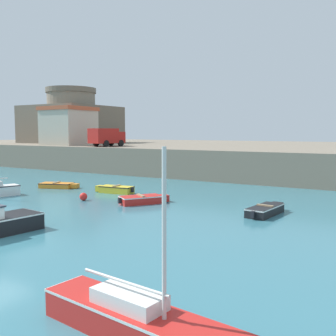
# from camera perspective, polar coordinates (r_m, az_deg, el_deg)

# --- Properties ---
(quay_seawall) EXTENTS (120.00, 40.00, 3.03)m
(quay_seawall) POSITION_cam_1_polar(r_m,az_deg,el_deg) (56.59, 15.37, 1.74)
(quay_seawall) COLOR gray
(quay_seawall) RESTS_ON ground
(dinghy_black_0) EXTENTS (1.48, 3.86, 0.60)m
(dinghy_black_0) POSITION_cam_1_polar(r_m,az_deg,el_deg) (23.85, 14.00, -5.90)
(dinghy_black_0) COLOR black
(dinghy_black_0) RESTS_ON ground
(dinghy_red_2) EXTENTS (2.75, 3.38, 0.60)m
(dinghy_red_2) POSITION_cam_1_polar(r_m,az_deg,el_deg) (26.75, -3.72, -4.54)
(dinghy_red_2) COLOR red
(dinghy_red_2) RESTS_ON ground
(dinghy_orange_3) EXTENTS (3.51, 2.20, 0.51)m
(dinghy_orange_3) POSITION_cam_1_polar(r_m,az_deg,el_deg) (35.28, -15.67, -2.40)
(dinghy_orange_3) COLOR orange
(dinghy_orange_3) RESTS_ON ground
(sailboat_red_4) EXTENTS (6.77, 1.96, 4.54)m
(sailboat_red_4) POSITION_cam_1_polar(r_m,az_deg,el_deg) (9.65, -2.53, -21.87)
(sailboat_red_4) COLOR red
(sailboat_red_4) RESTS_ON ground
(dinghy_yellow_5) EXTENTS (3.39, 1.43, 0.63)m
(dinghy_yellow_5) POSITION_cam_1_polar(r_m,az_deg,el_deg) (31.46, -7.63, -3.06)
(dinghy_yellow_5) COLOR yellow
(dinghy_yellow_5) RESTS_ON ground
(mooring_buoy) EXTENTS (0.55, 0.55, 0.55)m
(mooring_buoy) POSITION_cam_1_polar(r_m,az_deg,el_deg) (28.43, -12.18, -4.08)
(mooring_buoy) COLOR red
(mooring_buoy) RESTS_ON ground
(fortress) EXTENTS (12.50, 12.50, 8.90)m
(fortress) POSITION_cam_1_polar(r_m,az_deg,el_deg) (67.14, -13.81, 6.62)
(fortress) COLOR #685E4F
(fortress) RESTS_ON quay_seawall
(harbor_shed_near_wharf) EXTENTS (5.88, 6.01, 5.15)m
(harbor_shed_near_wharf) POSITION_cam_1_polar(r_m,az_deg,el_deg) (55.40, -14.20, 5.95)
(harbor_shed_near_wharf) COLOR #BCB29E
(harbor_shed_near_wharf) RESTS_ON quay_seawall
(truck_on_quay) EXTENTS (2.85, 4.61, 2.20)m
(truck_on_quay) POSITION_cam_1_polar(r_m,az_deg,el_deg) (48.89, -8.89, 4.54)
(truck_on_quay) COLOR #AD1E19
(truck_on_quay) RESTS_ON quay_seawall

